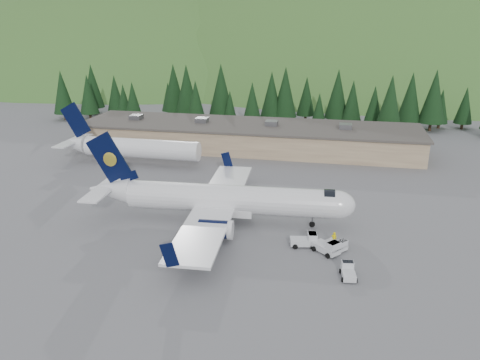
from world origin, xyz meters
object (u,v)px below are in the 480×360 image
Objects in this scene: baggage_tug_a at (306,240)px; baggage_tug_c at (348,271)px; airliner at (223,200)px; terminal_building at (248,136)px; baggage_tug_d at (328,247)px; ramp_worker at (334,239)px; baggage_tug_b at (338,245)px; second_airliner at (127,147)px.

baggage_tug_c is (4.95, -6.21, -0.11)m from baggage_tug_a.
airliner is 0.51× the size of terminal_building.
baggage_tug_d reaches higher than ramp_worker.
baggage_tug_a is at bearing -141.98° from baggage_tug_b.
baggage_tug_c is 0.80× the size of baggage_tug_d.
baggage_tug_c is at bearing -67.45° from terminal_building.
baggage_tug_c is at bearing -37.51° from airliner.
second_airliner is 8.06× the size of baggage_tug_a.
terminal_building is (-19.27, 43.14, 1.99)m from baggage_tug_b.
baggage_tug_b is 6.19m from baggage_tug_c.
baggage_tug_c is at bearing -39.46° from second_airliner.
baggage_tug_b is (3.78, -0.14, -0.13)m from baggage_tug_a.
airliner is 10.63× the size of baggage_tug_a.
ramp_worker reaches higher than baggage_tug_c.
second_airliner reaches higher than baggage_tug_c.
second_airliner is (-23.86, 22.06, 0.11)m from airliner.
second_airliner is at bearing 43.38° from baggage_tug_c.
baggage_tug_a is 3.78m from baggage_tug_b.
ramp_worker reaches higher than baggage_tug_b.
terminal_building is at bearing 38.78° from second_airliner.
baggage_tug_d is at bearing -90.60° from baggage_tug_b.
baggage_tug_b is at bearing 111.82° from ramp_worker.
ramp_worker is at bearing -18.56° from airliner.
airliner is 1.32× the size of second_airliner.
baggage_tug_d is (2.68, -1.42, 0.02)m from baggage_tug_a.
airliner is 12.66× the size of baggage_tug_b.
ramp_worker is (-1.63, 7.14, 0.22)m from baggage_tug_c.
airliner is at bearing -84.07° from terminal_building.
terminal_building is at bearing 154.18° from baggage_tug_b.
airliner is 12.79m from baggage_tug_a.
airliner is at bearing -16.89° from ramp_worker.
baggage_tug_d reaches higher than baggage_tug_a.
second_airliner is 0.39× the size of terminal_building.
ramp_worker is (14.86, -4.02, -2.34)m from airliner.
airliner is 10.18× the size of baggage_tug_d.
airliner is at bearing -163.75° from baggage_tug_d.
baggage_tug_c is 1.64× the size of ramp_worker.
second_airliner is at bearing 132.29° from baggage_tug_a.
baggage_tug_d is (18.17, -44.42, -1.84)m from terminal_building.
second_airliner is 15.81× the size of ramp_worker.
baggage_tug_b is at bearing -21.77° from airliner.
second_airliner is 7.72× the size of baggage_tug_d.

